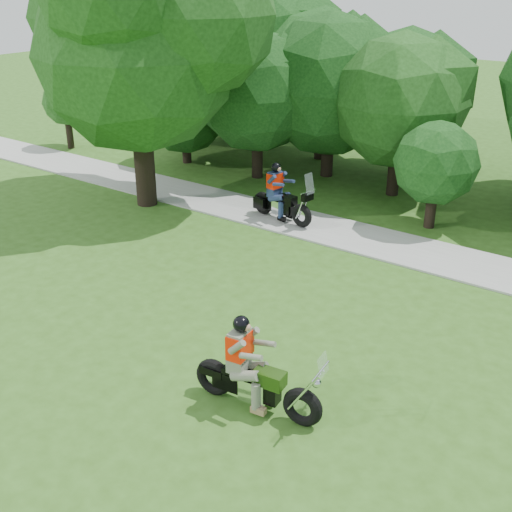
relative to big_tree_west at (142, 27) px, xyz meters
The scene contains 5 objects.
ground 13.82m from the big_tree_west, 33.03° to the right, with size 100.00×100.00×0.00m, color #2F5418.
walkway 12.05m from the big_tree_west, ahead, with size 60.00×2.20×0.06m, color gray.
big_tree_west is the anchor object (origin of this frame).
chopper_motorcycle 12.98m from the big_tree_west, 37.41° to the right, with size 2.63×0.80×1.88m.
touring_motorcycle 6.88m from the big_tree_west, 11.74° to the left, with size 2.42×0.96×1.84m.
Camera 1 is at (4.71, -8.26, 7.52)m, focal length 45.00 mm.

